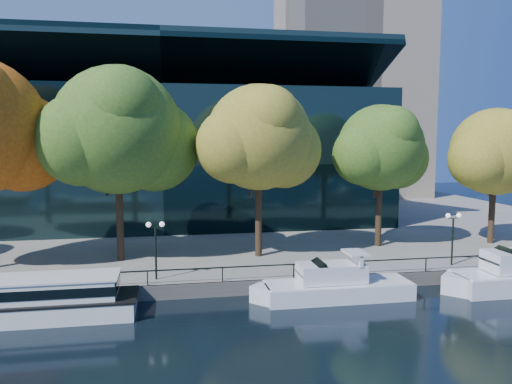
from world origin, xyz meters
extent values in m
plane|color=black|center=(0.00, 0.00, 0.00)|extent=(160.00, 160.00, 0.00)
cube|color=slate|center=(0.00, 36.50, 0.50)|extent=(90.00, 67.00, 1.00)
cube|color=#47443F|center=(0.00, 3.05, 0.50)|extent=(90.00, 0.25, 1.00)
cube|color=black|center=(0.00, 3.25, 1.95)|extent=(88.20, 0.08, 0.08)
cube|color=black|center=(0.00, 3.25, 1.45)|extent=(0.07, 0.07, 0.90)
cube|color=black|center=(-4.00, 32.00, 8.00)|extent=(50.00, 24.00, 16.00)
cube|color=black|center=(-4.00, 28.00, 17.50)|extent=(50.00, 17.14, 7.86)
cube|color=tan|center=(28.00, 55.00, 32.50)|extent=(22.00, 22.00, 65.00)
cube|color=silver|center=(-12.83, 0.84, 0.56)|extent=(14.36, 3.49, 1.13)
cube|color=black|center=(-12.83, 0.84, 1.15)|extent=(14.64, 3.56, 0.12)
cube|color=silver|center=(-12.32, 0.84, 1.79)|extent=(11.20, 2.86, 1.23)
cube|color=black|center=(-12.32, 0.84, 1.85)|extent=(11.34, 2.93, 0.56)
cube|color=silver|center=(-12.32, 0.84, 2.46)|extent=(11.49, 3.00, 0.10)
cube|color=silver|center=(7.54, 1.17, 0.56)|extent=(9.84, 2.81, 1.12)
cube|color=silver|center=(2.62, 1.17, 0.56)|extent=(2.15, 2.15, 1.12)
cube|color=silver|center=(7.54, 1.17, 1.14)|extent=(9.64, 2.76, 0.07)
cube|color=silver|center=(7.04, 1.17, 1.83)|extent=(4.43, 2.11, 1.22)
cube|color=black|center=(5.76, 1.17, 1.92)|extent=(1.94, 2.02, 1.54)
cube|color=silver|center=(8.72, 1.17, 2.72)|extent=(0.23, 2.19, 0.75)
cube|color=silver|center=(8.72, 1.17, 3.09)|extent=(1.31, 2.19, 0.14)
cube|color=silver|center=(16.01, 0.60, 0.66)|extent=(2.44, 2.44, 1.33)
cube|color=black|center=(19.20, 0.60, 2.27)|extent=(2.02, 2.23, 1.67)
sphere|color=#9A370C|center=(-14.44, 11.04, 10.34)|extent=(7.45, 7.45, 7.45)
cylinder|color=black|center=(-7.34, 10.55, 5.13)|extent=(0.56, 0.56, 8.26)
cylinder|color=black|center=(-6.84, 10.75, 8.37)|extent=(1.28, 1.95, 4.12)
cylinder|color=black|center=(-7.74, 10.25, 8.08)|extent=(1.17, 1.33, 3.68)
sphere|color=#33581B|center=(-7.34, 10.55, 11.32)|extent=(9.97, 9.97, 9.97)
sphere|color=#33581B|center=(-4.60, 12.05, 10.07)|extent=(7.48, 7.48, 7.48)
sphere|color=#33581B|center=(-9.83, 9.55, 10.57)|extent=(6.98, 6.98, 6.98)
sphere|color=#33581B|center=(-6.84, 8.56, 13.07)|extent=(5.98, 5.98, 5.98)
cylinder|color=black|center=(3.76, 10.06, 4.91)|extent=(0.56, 0.56, 7.81)
cylinder|color=black|center=(4.26, 10.26, 7.97)|extent=(1.23, 1.87, 3.90)
cylinder|color=black|center=(3.36, 9.76, 7.70)|extent=(1.13, 1.28, 3.49)
sphere|color=olive|center=(3.76, 10.06, 10.76)|extent=(8.56, 8.56, 8.56)
sphere|color=olive|center=(6.11, 11.34, 9.69)|extent=(6.42, 6.42, 6.42)
sphere|color=olive|center=(1.62, 9.20, 10.12)|extent=(5.99, 5.99, 5.99)
sphere|color=olive|center=(4.18, 8.35, 12.26)|extent=(5.13, 5.13, 5.13)
cylinder|color=black|center=(15.11, 11.97, 4.54)|extent=(0.56, 0.56, 7.08)
cylinder|color=black|center=(15.61, 12.17, 7.32)|extent=(1.14, 1.72, 3.55)
cylinder|color=black|center=(14.71, 11.67, 7.07)|extent=(1.05, 1.19, 3.17)
sphere|color=#33581B|center=(15.11, 11.97, 9.85)|extent=(7.64, 7.64, 7.64)
sphere|color=#33581B|center=(17.21, 13.12, 8.90)|extent=(5.73, 5.73, 5.73)
sphere|color=#33581B|center=(13.20, 11.21, 9.28)|extent=(5.35, 5.35, 5.35)
sphere|color=#33581B|center=(15.49, 10.45, 11.19)|extent=(4.58, 4.58, 4.58)
cylinder|color=black|center=(25.94, 11.29, 4.39)|extent=(0.56, 0.56, 6.77)
cylinder|color=black|center=(26.44, 11.49, 7.05)|extent=(1.11, 1.66, 3.40)
cylinder|color=black|center=(25.54, 10.99, 6.80)|extent=(1.02, 1.15, 3.04)
sphere|color=olive|center=(25.94, 11.29, 9.46)|extent=(7.95, 7.95, 7.95)
sphere|color=olive|center=(28.13, 12.48, 8.47)|extent=(5.96, 5.96, 5.96)
sphere|color=olive|center=(23.95, 10.49, 8.87)|extent=(5.56, 5.56, 5.56)
sphere|color=olive|center=(26.34, 9.70, 10.85)|extent=(4.77, 4.77, 4.77)
cylinder|color=black|center=(-4.45, 4.50, 2.80)|extent=(0.14, 0.14, 3.60)
cube|color=black|center=(-4.45, 4.50, 4.65)|extent=(0.90, 0.06, 0.06)
sphere|color=white|center=(-4.90, 4.50, 4.85)|extent=(0.36, 0.36, 0.36)
sphere|color=white|center=(-4.00, 4.50, 4.85)|extent=(0.36, 0.36, 0.36)
cylinder|color=black|center=(17.83, 4.50, 2.80)|extent=(0.14, 0.14, 3.60)
cube|color=black|center=(17.83, 4.50, 4.65)|extent=(0.90, 0.06, 0.06)
sphere|color=white|center=(17.38, 4.50, 4.85)|extent=(0.36, 0.36, 0.36)
sphere|color=white|center=(18.28, 4.50, 4.85)|extent=(0.36, 0.36, 0.36)
camera|label=1|loc=(-3.58, -29.77, 10.74)|focal=35.00mm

